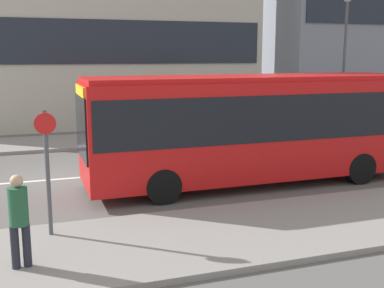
% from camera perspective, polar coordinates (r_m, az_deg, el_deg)
% --- Properties ---
extents(ground_plane, '(120.00, 120.00, 0.00)m').
position_cam_1_polar(ground_plane, '(15.88, -15.42, -4.04)').
color(ground_plane, '#595654').
extents(sidewalk_near, '(44.00, 3.50, 0.13)m').
position_cam_1_polar(sidewalk_near, '(9.94, -12.99, -12.49)').
color(sidewalk_near, gray).
rests_on(sidewalk_near, ground_plane).
extents(sidewalk_far, '(44.00, 3.50, 0.13)m').
position_cam_1_polar(sidewalk_far, '(21.98, -16.52, 0.09)').
color(sidewalk_far, gray).
rests_on(sidewalk_far, ground_plane).
extents(lane_centerline, '(41.80, 0.16, 0.01)m').
position_cam_1_polar(lane_centerline, '(15.88, -15.42, -4.03)').
color(lane_centerline, silver).
rests_on(lane_centerline, ground_plane).
extents(city_bus, '(10.12, 2.64, 3.28)m').
position_cam_1_polar(city_bus, '(14.64, 7.08, 2.58)').
color(city_bus, red).
rests_on(city_bus, ground_plane).
extents(parked_car_0, '(4.58, 1.88, 1.38)m').
position_cam_1_polar(parked_car_0, '(23.70, 18.45, 2.16)').
color(parked_car_0, navy).
rests_on(parked_car_0, ground_plane).
extents(pedestrian_near_stop, '(0.35, 0.34, 1.72)m').
position_cam_1_polar(pedestrian_near_stop, '(9.13, -19.84, -7.96)').
color(pedestrian_near_stop, '#23232D').
rests_on(pedestrian_near_stop, sidewalk_near).
extents(bus_stop_sign, '(0.44, 0.12, 2.67)m').
position_cam_1_polar(bus_stop_sign, '(10.42, -16.79, -2.19)').
color(bus_stop_sign, '#4C4C51').
rests_on(bus_stop_sign, sidewalk_near).
extents(street_lamp, '(0.36, 0.36, 6.61)m').
position_cam_1_polar(street_lamp, '(25.37, 17.66, 10.76)').
color(street_lamp, '#4C4C51').
rests_on(street_lamp, sidewalk_far).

